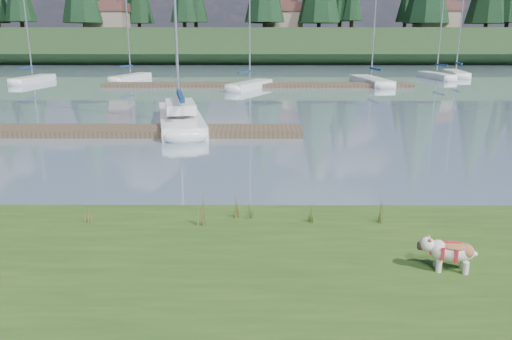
{
  "coord_description": "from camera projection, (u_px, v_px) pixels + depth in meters",
  "views": [
    {
      "loc": [
        2.12,
        -12.7,
        4.25
      ],
      "look_at": [
        2.05,
        -0.5,
        0.94
      ],
      "focal_mm": 35.0,
      "sensor_mm": 36.0,
      "label": 1
    }
  ],
  "objects": [
    {
      "name": "ridge",
      "position": [
        246.0,
        46.0,
        83.17
      ],
      "size": [
        200.0,
        20.0,
        5.0
      ],
      "primitive_type": "cube",
      "color": "#1F3519",
      "rests_on": "ground"
    },
    {
      "name": "sailboat_bg_0",
      "position": [
        36.0,
        78.0,
        46.54
      ],
      "size": [
        1.97,
        6.88,
        9.98
      ],
      "rotation": [
        0.0,
        0.0,
        1.48
      ],
      "color": "white",
      "rests_on": "ground"
    },
    {
      "name": "weed_3",
      "position": [
        88.0,
        214.0,
        10.68
      ],
      "size": [
        0.17,
        0.14,
        0.48
      ],
      "color": "#475B23",
      "rests_on": "bank"
    },
    {
      "name": "sailboat_bg_4",
      "position": [
        434.0,
        75.0,
        50.46
      ],
      "size": [
        2.18,
        6.78,
        9.98
      ],
      "rotation": [
        0.0,
        0.0,
        1.7
      ],
      "color": "white",
      "rests_on": "ground"
    },
    {
      "name": "sailboat_bg_3",
      "position": [
        368.0,
        80.0,
        45.18
      ],
      "size": [
        2.56,
        8.89,
        12.79
      ],
      "rotation": [
        0.0,
        0.0,
        1.67
      ],
      "color": "white",
      "rests_on": "ground"
    },
    {
      "name": "dock_far",
      "position": [
        257.0,
        85.0,
        42.28
      ],
      "size": [
        26.0,
        2.2,
        0.3
      ],
      "primitive_type": "cube",
      "color": "#4C3D2C",
      "rests_on": "ground"
    },
    {
      "name": "weed_1",
      "position": [
        237.0,
        207.0,
        10.96
      ],
      "size": [
        0.17,
        0.14,
        0.57
      ],
      "color": "#475B23",
      "rests_on": "bank"
    },
    {
      "name": "bank",
      "position": [
        119.0,
        314.0,
        7.55
      ],
      "size": [
        60.0,
        9.0,
        0.35
      ],
      "primitive_type": "cube",
      "color": "#31511B",
      "rests_on": "ground"
    },
    {
      "name": "sailboat_bg_5",
      "position": [
        454.0,
        73.0,
        53.43
      ],
      "size": [
        2.7,
        7.91,
        11.13
      ],
      "rotation": [
        0.0,
        0.0,
        1.42
      ],
      "color": "white",
      "rests_on": "ground"
    },
    {
      "name": "house_1",
      "position": [
        283.0,
        15.0,
        79.95
      ],
      "size": [
        6.3,
        5.3,
        4.65
      ],
      "color": "gray",
      "rests_on": "ridge"
    },
    {
      "name": "house_0",
      "position": [
        107.0,
        15.0,
        79.13
      ],
      "size": [
        6.3,
        5.3,
        4.65
      ],
      "color": "gray",
      "rests_on": "ridge"
    },
    {
      "name": "mud_lip",
      "position": [
        169.0,
        217.0,
        11.82
      ],
      "size": [
        60.0,
        0.5,
        0.14
      ],
      "primitive_type": "cube",
      "color": "#33281C",
      "rests_on": "ground"
    },
    {
      "name": "weed_2",
      "position": [
        314.0,
        212.0,
        10.71
      ],
      "size": [
        0.17,
        0.14,
        0.54
      ],
      "color": "#475B23",
      "rests_on": "bank"
    },
    {
      "name": "weed_5",
      "position": [
        383.0,
        212.0,
        10.63
      ],
      "size": [
        0.17,
        0.14,
        0.62
      ],
      "color": "#475B23",
      "rests_on": "bank"
    },
    {
      "name": "sailboat_main",
      "position": [
        179.0,
        114.0,
        25.02
      ],
      "size": [
        3.73,
        9.7,
        13.63
      ],
      "rotation": [
        0.0,
        0.0,
        1.77
      ],
      "color": "white",
      "rests_on": "ground"
    },
    {
      "name": "weed_0",
      "position": [
        203.0,
        212.0,
        10.52
      ],
      "size": [
        0.17,
        0.14,
        0.71
      ],
      "color": "#475B23",
      "rests_on": "bank"
    },
    {
      "name": "dock_near",
      "position": [
        121.0,
        131.0,
        22.05
      ],
      "size": [
        16.0,
        2.0,
        0.3
      ],
      "primitive_type": "cube",
      "color": "#4C3D2C",
      "rests_on": "ground"
    },
    {
      "name": "weed_4",
      "position": [
        250.0,
        210.0,
        10.98
      ],
      "size": [
        0.17,
        0.14,
        0.42
      ],
      "color": "#475B23",
      "rests_on": "bank"
    },
    {
      "name": "sailboat_bg_1",
      "position": [
        134.0,
        77.0,
        48.45
      ],
      "size": [
        2.97,
        7.03,
        10.43
      ],
      "rotation": [
        0.0,
        0.0,
        1.33
      ],
      "color": "white",
      "rests_on": "ground"
    },
    {
      "name": "house_2",
      "position": [
        437.0,
        15.0,
        77.9
      ],
      "size": [
        6.3,
        5.3,
        4.65
      ],
      "color": "gray",
      "rests_on": "ridge"
    },
    {
      "name": "bulldog",
      "position": [
        450.0,
        251.0,
        8.48
      ],
      "size": [
        0.97,
        0.49,
        0.57
      ],
      "rotation": [
        0.0,
        0.0,
        2.97
      ],
      "color": "silver",
      "rests_on": "bank"
    },
    {
      "name": "sailboat_bg_2",
      "position": [
        253.0,
        84.0,
        41.2
      ],
      "size": [
        4.11,
        6.86,
        10.51
      ],
      "rotation": [
        0.0,
        0.0,
        1.14
      ],
      "color": "white",
      "rests_on": "ground"
    },
    {
      "name": "ground",
      "position": [
        234.0,
        87.0,
        42.33
      ],
      "size": [
        200.0,
        200.0,
        0.0
      ],
      "primitive_type": "plane",
      "color": "#8096AA",
      "rests_on": "ground"
    }
  ]
}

